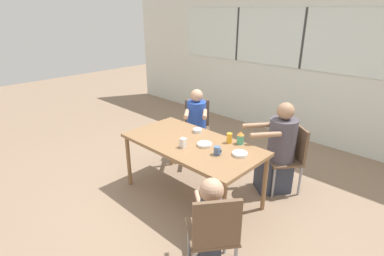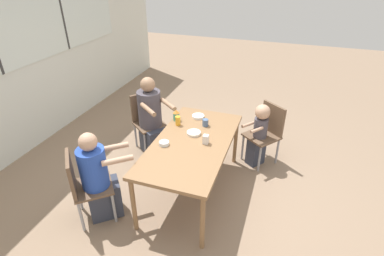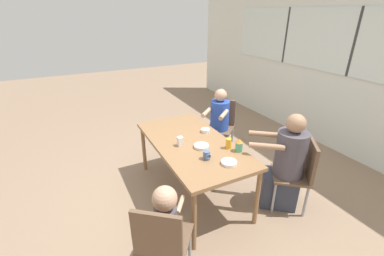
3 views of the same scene
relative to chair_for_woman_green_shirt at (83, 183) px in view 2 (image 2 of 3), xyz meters
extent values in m
plane|color=#8C725B|center=(0.80, -0.94, -0.50)|extent=(16.00, 16.00, 0.00)
cube|color=#333333|center=(2.10, 1.66, 1.21)|extent=(0.04, 0.01, 0.96)
cube|color=olive|center=(0.80, -0.94, 0.20)|extent=(1.65, 0.84, 0.04)
cylinder|color=olive|center=(0.03, -1.31, -0.16)|extent=(0.05, 0.05, 0.69)
cylinder|color=olive|center=(1.57, -1.31, -0.16)|extent=(0.05, 0.05, 0.69)
cylinder|color=olive|center=(0.03, -0.57, -0.16)|extent=(0.05, 0.05, 0.69)
cylinder|color=olive|center=(1.57, -0.57, -0.16)|extent=(0.05, 0.05, 0.69)
cube|color=brown|center=(0.06, -0.07, -0.09)|extent=(0.56, 0.56, 0.03)
cube|color=brown|center=(-0.06, 0.07, 0.14)|extent=(0.31, 0.27, 0.42)
cylinder|color=#99999E|center=(0.30, -0.09, -0.30)|extent=(0.03, 0.03, 0.40)
cylinder|color=#99999E|center=(0.04, -0.31, -0.30)|extent=(0.03, 0.03, 0.40)
cylinder|color=#99999E|center=(0.08, 0.17, -0.30)|extent=(0.03, 0.03, 0.40)
cylinder|color=#99999E|center=(-0.18, -0.05, -0.30)|extent=(0.03, 0.03, 0.40)
cube|color=brown|center=(1.50, -0.04, -0.09)|extent=(0.56, 0.56, 0.03)
cube|color=brown|center=(1.61, 0.10, 0.14)|extent=(0.32, 0.26, 0.42)
cylinder|color=#99999E|center=(1.53, -0.28, -0.30)|extent=(0.03, 0.03, 0.40)
cylinder|color=#99999E|center=(1.26, -0.07, -0.30)|extent=(0.03, 0.03, 0.40)
cylinder|color=#99999E|center=(1.74, -0.01, -0.30)|extent=(0.03, 0.03, 0.40)
cylinder|color=#99999E|center=(1.47, 0.20, -0.30)|extent=(0.03, 0.03, 0.40)
cube|color=brown|center=(1.70, -1.65, -0.09)|extent=(0.56, 0.56, 0.03)
cube|color=brown|center=(1.84, -1.76, 0.14)|extent=(0.26, 0.32, 0.42)
cylinder|color=#99999E|center=(1.46, -1.67, -0.30)|extent=(0.03, 0.03, 0.40)
cylinder|color=#99999E|center=(1.67, -1.41, -0.30)|extent=(0.03, 0.03, 0.40)
cylinder|color=#99999E|center=(1.73, -1.88, -0.30)|extent=(0.03, 0.03, 0.40)
cylinder|color=#99999E|center=(1.94, -1.62, -0.30)|extent=(0.03, 0.03, 0.40)
cube|color=#333847|center=(0.12, -0.14, -0.29)|extent=(0.42, 0.43, 0.43)
cylinder|color=#284CB7|center=(0.09, -0.10, 0.16)|extent=(0.29, 0.29, 0.46)
sphere|color=tan|center=(0.09, -0.10, 0.48)|extent=(0.19, 0.19, 0.19)
cylinder|color=tan|center=(0.34, -0.20, 0.28)|extent=(0.25, 0.28, 0.06)
cylinder|color=tan|center=(0.15, -0.37, 0.28)|extent=(0.25, 0.28, 0.06)
cube|color=#333847|center=(1.44, -0.12, -0.29)|extent=(0.48, 0.49, 0.43)
cylinder|color=#4C4751|center=(1.48, -0.07, 0.19)|extent=(0.33, 0.33, 0.53)
sphere|color=#A37A5B|center=(1.48, -0.07, 0.55)|extent=(0.20, 0.20, 0.20)
cylinder|color=#A37A5B|center=(1.42, -0.38, 0.33)|extent=(0.27, 0.32, 0.06)
cylinder|color=#A37A5B|center=(1.19, -0.20, 0.33)|extent=(0.27, 0.32, 0.06)
cube|color=#333847|center=(1.64, -1.60, -0.29)|extent=(0.28, 0.27, 0.43)
cylinder|color=#4C4751|center=(1.67, -1.62, 0.06)|extent=(0.19, 0.19, 0.27)
sphere|color=tan|center=(1.67, -1.62, 0.30)|extent=(0.20, 0.20, 0.20)
cylinder|color=tan|center=(1.49, -1.59, 0.12)|extent=(0.19, 0.16, 0.04)
cylinder|color=tan|center=(1.60, -1.46, 0.12)|extent=(0.19, 0.16, 0.04)
cylinder|color=slate|center=(1.20, -0.98, 0.27)|extent=(0.07, 0.07, 0.09)
torus|color=slate|center=(1.24, -0.98, 0.27)|extent=(0.01, 0.06, 0.06)
cylinder|color=#4CA57F|center=(1.22, -0.58, 0.28)|extent=(0.08, 0.08, 0.11)
cone|color=orange|center=(1.22, -0.58, 0.35)|extent=(0.08, 0.08, 0.04)
cylinder|color=gold|center=(1.11, -0.65, 0.28)|extent=(0.06, 0.06, 0.12)
cube|color=silver|center=(0.82, -1.10, 0.28)|extent=(0.06, 0.06, 0.11)
cylinder|color=white|center=(1.39, -0.83, 0.24)|extent=(0.16, 0.16, 0.03)
cylinder|color=silver|center=(0.96, -0.91, 0.24)|extent=(0.17, 0.17, 0.03)
cylinder|color=silver|center=(0.63, -0.67, 0.25)|extent=(0.11, 0.11, 0.04)
camera|label=1|loc=(2.98, -3.21, 1.66)|focal=28.00mm
camera|label=2|loc=(-1.93, -1.88, 2.07)|focal=28.00mm
camera|label=3|loc=(3.17, -2.14, 1.61)|focal=24.00mm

